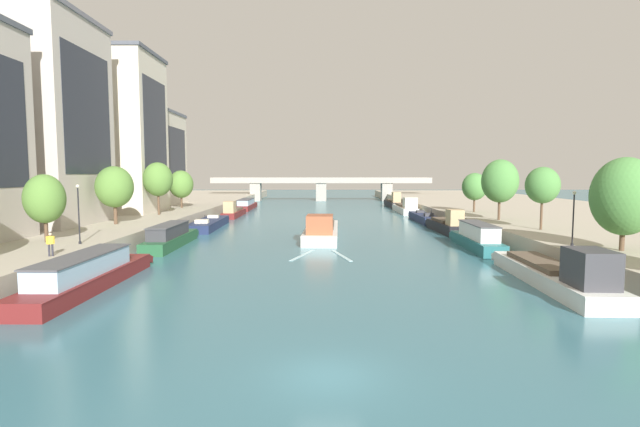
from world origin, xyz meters
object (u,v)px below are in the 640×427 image
Objects in this scene: moored_boat_right_end at (474,238)px; tree_right_end_of_row at (472,187)px; barge_midriver at (319,230)px; moored_boat_left_gap_after at (168,237)px; moored_boat_right_midway at (391,203)px; moored_boat_right_upstream at (444,225)px; moored_boat_right_gap_after at (552,273)px; moored_boat_right_near at (421,218)px; lamppost_right_bank at (570,216)px; tree_right_nearest at (497,181)px; person_on_quay at (47,243)px; tree_right_second at (621,196)px; tree_left_third at (41,199)px; lamppost_left_bank at (76,212)px; moored_boat_left_near at (207,224)px; tree_left_past_mid at (112,187)px; bridge_far at (319,186)px; tree_left_end_of_row at (179,184)px; moored_boat_right_far at (404,208)px; moored_boat_left_downstream at (85,274)px; tree_left_by_lamp at (155,179)px; moored_boat_left_second at (244,205)px; tree_right_far at (540,185)px; moored_boat_left_far at (231,212)px.

tree_right_end_of_row reaches higher than moored_boat_right_end.
moored_boat_left_gap_after is (-15.73, -6.72, 0.07)m from barge_midriver.
moored_boat_right_upstream is at bearing -90.12° from moored_boat_right_midway.
moored_boat_right_gap_after reaches higher than moored_boat_right_near.
tree_right_nearest is at bearing 84.40° from lamppost_right_bank.
person_on_quay is (-34.86, -28.39, 1.88)m from moored_boat_right_upstream.
tree_right_nearest is at bearing 90.99° from tree_right_second.
moored_boat_right_midway is 7.41× the size of person_on_quay.
tree_left_third is at bearing 121.93° from person_on_quay.
lamppost_left_bank is (-35.74, -22.72, 3.58)m from moored_boat_right_upstream.
moored_boat_left_near is 28.22m from tree_left_third.
bridge_far is (23.21, 77.16, -2.02)m from tree_left_past_mid.
tree_left_end_of_row reaches higher than lamppost_left_bank.
tree_right_end_of_row is at bearing 28.12° from moored_boat_left_gap_after.
lamppost_left_bank is at bearing 169.16° from moored_boat_right_gap_after.
moored_boat_right_upstream is at bearing 17.68° from barge_midriver.
tree_left_end_of_row is 0.10× the size of bridge_far.
moored_boat_left_gap_after is at bearing 177.36° from moored_boat_right_end.
tree_left_end_of_row is at bearing 136.34° from tree_right_second.
moored_boat_right_near is at bearing -91.02° from moored_boat_right_far.
tree_left_end_of_row is at bearing 136.34° from lamppost_right_bank.
moored_boat_right_near is 1.80× the size of tree_right_nearest.
moored_boat_left_near is at bearing 140.53° from tree_right_second.
moored_boat_left_gap_after is 34.00m from moored_boat_right_upstream.
tree_left_past_mid is (-39.31, -52.70, 5.04)m from moored_boat_right_midway.
moored_boat_left_near is 49.26m from tree_right_second.
moored_boat_left_downstream is 54.24m from tree_right_end_of_row.
moored_boat_right_midway is 1.68× the size of tree_left_by_lamp.
person_on_quay is (-34.89, -42.16, 2.24)m from moored_boat_right_near.
tree_right_second is (44.95, -4.28, 0.41)m from tree_left_third.
tree_left_past_mid is 45.05m from tree_right_nearest.
lamppost_right_bank is at bearing -78.13° from bridge_far.
tree_left_past_mid is at bearing -151.08° from moored_boat_right_near.
lamppost_left_bank reaches higher than bridge_far.
tree_right_second reaches higher than person_on_quay.
bridge_far is at bearing 123.36° from moored_boat_right_midway.
moored_boat_right_near is 8.18× the size of person_on_quay.
moored_boat_right_upstream is (31.93, -39.33, 0.04)m from moored_boat_left_second.
moored_boat_right_upstream is 1.92× the size of tree_left_end_of_row.
tree_right_far is (45.13, -30.02, 0.61)m from tree_left_end_of_row.
tree_right_far is at bearing 67.97° from moored_boat_right_gap_after.
lamppost_right_bank is at bearing 136.45° from tree_right_second.
moored_boat_right_end is 1.06× the size of moored_boat_right_midway.
moored_boat_right_end is at bearing 12.40° from tree_left_third.
tree_right_far reaches higher than moored_boat_left_far.
barge_midriver is at bearing 51.15° from person_on_quay.
person_on_quay is at bearing -128.85° from barge_midriver.
tree_left_past_mid is at bearing -126.72° from moored_boat_right_midway.
moored_boat_right_upstream is at bearing -50.93° from moored_boat_left_second.
tree_right_nearest is 1.29× the size of tree_right_end_of_row.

